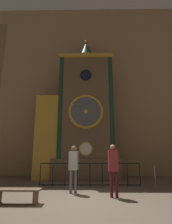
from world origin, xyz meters
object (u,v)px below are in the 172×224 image
stanchion_post (155,180)px  clock_tower (80,117)px  visitor_bench (17,193)px  visitor_near (74,164)px  visitor_far (113,165)px

stanchion_post → clock_tower: bearing=149.7°
visitor_bench → visitor_near: bearing=41.2°
visitor_near → visitor_bench: (-1.62, -1.41, -0.77)m
visitor_far → stanchion_post: bearing=39.6°
visitor_near → stanchion_post: 4.00m
visitor_far → stanchion_post: visitor_far is taller
visitor_near → stanchion_post: bearing=32.9°
clock_tower → stanchion_post: 5.38m
clock_tower → visitor_far: bearing=-70.5°
stanchion_post → visitor_far: bearing=-137.8°
visitor_far → clock_tower: bearing=106.9°
clock_tower → visitor_bench: clock_tower is taller
clock_tower → visitor_far: (1.45, -4.10, -2.56)m
visitor_near → stanchion_post: size_ratio=1.92×
visitor_bench → visitor_far: bearing=14.7°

